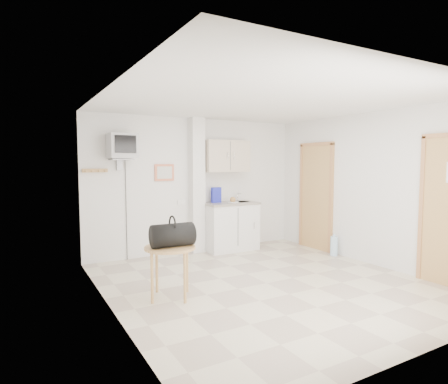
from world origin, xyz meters
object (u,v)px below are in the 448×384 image
crt_television (122,147)px  water_bottle (334,246)px  duffel_bag (173,235)px  round_table (170,253)px

crt_television → water_bottle: (3.43, -1.36, -1.76)m
duffel_bag → water_bottle: size_ratio=1.34×
round_table → crt_television: bearing=92.5°
duffel_bag → water_bottle: bearing=9.8°
crt_television → duffel_bag: 2.22m
crt_television → water_bottle: crt_television is taller
crt_television → water_bottle: size_ratio=5.47×
crt_television → duffel_bag: bearing=-86.8°
crt_television → duffel_bag: crt_television is taller
round_table → duffel_bag: (0.02, -0.03, 0.23)m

